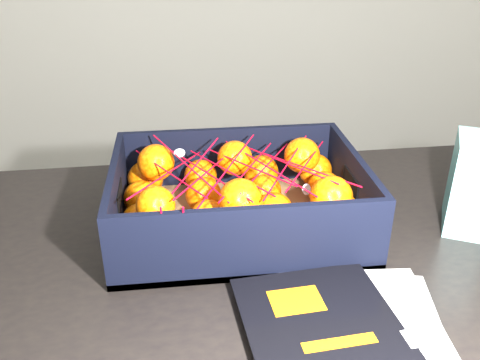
{
  "coord_description": "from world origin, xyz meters",
  "views": [
    {
      "loc": [
        -0.23,
        -0.75,
        1.26
      ],
      "look_at": [
        -0.14,
        0.02,
        0.86
      ],
      "focal_mm": 38.71,
      "sensor_mm": 36.0,
      "label": 1
    }
  ],
  "objects": [
    {
      "name": "retail_carton",
      "position": [
        0.28,
        0.01,
        0.84
      ],
      "size": [
        0.12,
        0.14,
        0.17
      ],
      "primitive_type": "cube",
      "rotation": [
        0.0,
        0.0,
        -0.47
      ],
      "color": "silver",
      "rests_on": "table"
    },
    {
      "name": "mesh_net",
      "position": [
        -0.14,
        0.05,
        0.87
      ],
      "size": [
        0.37,
        0.29,
        0.09
      ],
      "color": "red",
      "rests_on": "clementine_heap"
    },
    {
      "name": "table",
      "position": [
        -0.05,
        -0.05,
        0.65
      ],
      "size": [
        1.21,
        0.82,
        0.75
      ],
      "color": "black",
      "rests_on": "ground"
    },
    {
      "name": "magazine_stack",
      "position": [
        -0.01,
        -0.26,
        0.76
      ],
      "size": [
        0.3,
        0.31,
        0.02
      ],
      "color": "silver",
      "rests_on": "table"
    },
    {
      "name": "clementine_heap",
      "position": [
        -0.13,
        0.06,
        0.81
      ],
      "size": [
        0.42,
        0.31,
        0.12
      ],
      "color": "#FF6205",
      "rests_on": "produce_crate"
    },
    {
      "name": "produce_crate",
      "position": [
        -0.14,
        0.05,
        0.79
      ],
      "size": [
        0.44,
        0.33,
        0.13
      ],
      "color": "brown",
      "rests_on": "table"
    }
  ]
}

